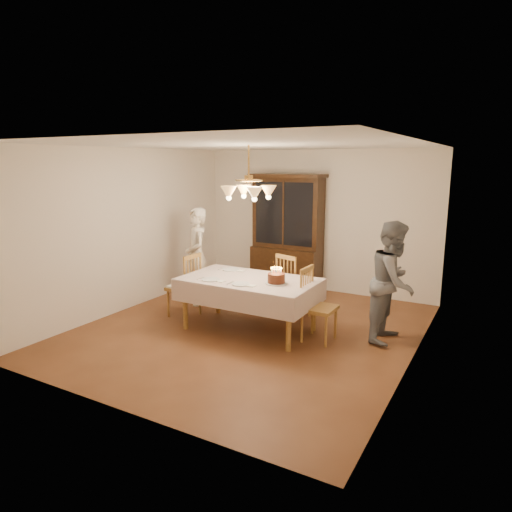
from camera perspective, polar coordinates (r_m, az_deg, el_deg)
The scene contains 14 objects.
ground at distance 6.67m, azimuth -0.85°, elevation -9.17°, with size 5.00×5.00×0.00m, color #5C311A.
room_shell at distance 6.29m, azimuth -0.89°, elevation 4.43°, with size 5.00×5.00×5.00m.
dining_table at distance 6.46m, azimuth -0.87°, elevation -3.50°, with size 1.90×1.10×0.76m.
china_hutch at distance 8.56m, azimuth 3.93°, elevation 2.68°, with size 1.38×0.54×2.16m.
chair_far_side at distance 7.11m, azimuth 4.67°, elevation -4.12°, with size 0.54×0.53×1.00m.
chair_left_end at distance 7.20m, azimuth -8.96°, elevation -3.94°, with size 0.44×0.46×1.00m.
chair_right_end at distance 6.21m, azimuth 7.80°, elevation -6.56°, with size 0.42×0.44×1.00m.
elderly_woman at distance 7.71m, azimuth -7.38°, elevation -0.06°, with size 0.60×0.39×1.64m, color silver.
adult_in_grey at distance 6.34m, azimuth 16.77°, elevation -3.10°, with size 0.79×0.62×1.63m, color slate.
birthday_cake at distance 6.17m, azimuth 2.55°, elevation -2.86°, with size 0.30×0.30×0.22m.
place_setting_near_left at distance 6.39m, azimuth -5.61°, elevation -2.96°, with size 0.40×0.25×0.02m.
place_setting_near_right at distance 6.13m, azimuth -1.81°, elevation -3.54°, with size 0.39×0.24×0.02m.
place_setting_far_left at distance 6.96m, azimuth -3.08°, elevation -1.71°, with size 0.41×0.26×0.02m.
chandelier at distance 6.25m, azimuth -0.90°, elevation 8.03°, with size 0.62×0.62×0.73m.
Camera 1 is at (3.13, -5.40, 2.37)m, focal length 32.00 mm.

